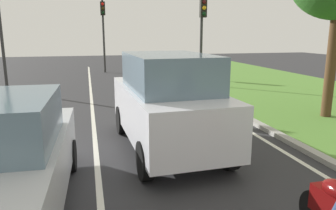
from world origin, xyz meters
TOP-DOWN VIEW (x-y plane):
  - ground_plane at (0.00, 14.00)m, footprint 60.00×60.00m
  - lane_line_center at (-0.70, 14.00)m, footprint 0.12×32.00m
  - lane_line_right_edge at (3.60, 14.00)m, footprint 0.12×32.00m
  - grass_verge_right at (8.50, 14.00)m, footprint 9.00×48.00m
  - curb_right at (4.10, 14.00)m, footprint 0.24×48.00m
  - car_suv_ahead at (0.98, 9.52)m, footprint 2.12×4.57m
  - car_sedan_left_lane at (-2.08, 7.30)m, footprint 1.95×4.35m
  - traffic_light_near_right at (4.97, 18.23)m, footprint 0.32×0.50m
  - traffic_light_far_median at (0.42, 25.68)m, footprint 0.32×0.50m

SIDE VIEW (x-z plane):
  - ground_plane at x=0.00m, z-range 0.00..0.00m
  - lane_line_center at x=-0.70m, z-range 0.00..0.01m
  - lane_line_right_edge at x=3.60m, z-range 0.00..0.01m
  - grass_verge_right at x=8.50m, z-range 0.00..0.06m
  - curb_right at x=4.10m, z-range 0.00..0.12m
  - car_sedan_left_lane at x=-2.08m, z-range -0.01..1.85m
  - car_suv_ahead at x=0.98m, z-range 0.03..2.31m
  - traffic_light_near_right at x=4.97m, z-range 0.81..5.50m
  - traffic_light_far_median at x=0.42m, z-range 0.92..5.91m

